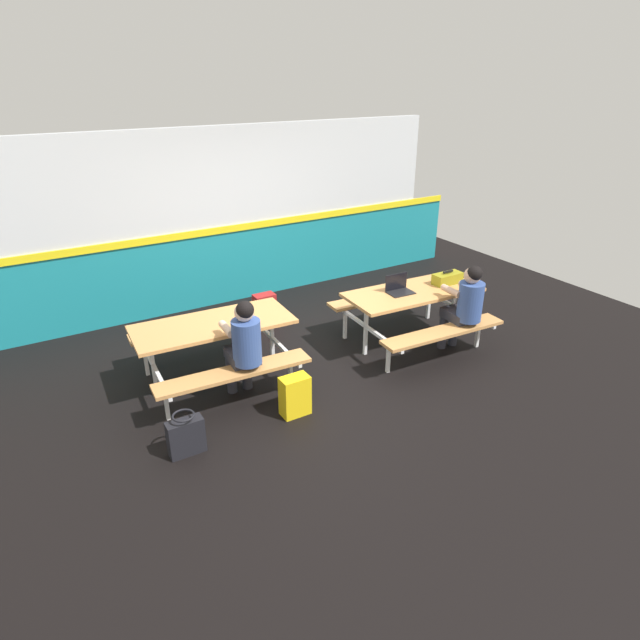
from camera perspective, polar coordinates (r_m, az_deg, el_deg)
The scene contains 11 objects.
ground_plane at distance 6.69m, azimuth 0.36°, elevation -4.60°, with size 10.00×10.00×0.02m, color black.
accent_backdrop at distance 8.30m, azimuth -8.74°, elevation 10.39°, with size 8.00×0.14×2.60m.
picnic_table_left at distance 6.17m, azimuth -11.12°, elevation -1.69°, with size 1.80×1.64×0.74m.
picnic_table_right at distance 7.03m, azimuth 9.74°, elevation 1.82°, with size 1.80×1.64×0.74m.
student_nearer at distance 5.68m, azimuth -8.01°, elevation -2.39°, with size 0.38×0.53×1.21m.
student_further at distance 6.82m, azimuth 15.10°, elevation 1.77°, with size 0.38×0.53×1.21m.
laptop_dark at distance 6.87m, azimuth 8.36°, elevation 3.28°, with size 0.33×0.24×0.22m.
toolbox_grey at distance 7.27m, azimuth 13.30°, elevation 4.30°, with size 0.40×0.18×0.18m.
backpack_dark at distance 7.67m, azimuth -5.88°, elevation 1.16°, with size 0.30×0.22×0.44m.
tote_bag_bright at distance 5.28m, azimuth -13.98°, elevation -11.79°, with size 0.34×0.21×0.43m.
satchel_spare at distance 5.66m, azimuth -2.69°, elevation -8.00°, with size 0.30×0.22×0.44m.
Camera 1 is at (-3.04, -4.97, 3.28)m, focal length 30.31 mm.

